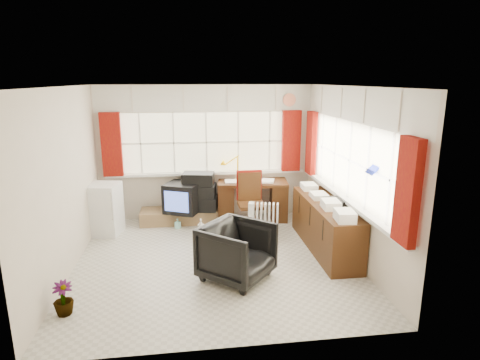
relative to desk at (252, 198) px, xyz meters
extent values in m
plane|color=beige|center=(-0.84, -1.73, -0.41)|extent=(4.00, 4.00, 0.00)
plane|color=beige|center=(-0.84, 0.27, 0.84)|extent=(4.00, 0.00, 4.00)
plane|color=beige|center=(-0.84, -3.73, 0.84)|extent=(4.00, 0.00, 4.00)
plane|color=beige|center=(-2.84, -1.73, 0.84)|extent=(0.00, 4.00, 4.00)
plane|color=beige|center=(1.16, -1.73, 0.84)|extent=(0.00, 4.00, 4.00)
plane|color=white|center=(-0.84, -1.73, 2.09)|extent=(4.00, 4.00, 0.00)
plane|color=#FDF4C8|center=(-0.84, 0.25, 1.04)|extent=(3.60, 0.00, 3.60)
cube|color=white|center=(-0.84, 0.21, 0.46)|extent=(3.70, 0.12, 0.05)
cube|color=white|center=(-2.04, 0.24, 1.04)|extent=(0.03, 0.02, 1.10)
cube|color=white|center=(-1.44, 0.24, 1.04)|extent=(0.03, 0.02, 1.10)
cube|color=white|center=(-0.84, 0.24, 1.04)|extent=(0.03, 0.02, 1.10)
cube|color=white|center=(-0.24, 0.24, 1.04)|extent=(0.03, 0.02, 1.10)
cube|color=white|center=(0.36, 0.24, 1.04)|extent=(0.03, 0.02, 1.10)
plane|color=#FDF4C8|center=(1.14, -1.73, 1.04)|extent=(0.00, 3.60, 3.60)
cube|color=white|center=(1.10, -1.73, 0.46)|extent=(0.12, 3.70, 0.05)
cube|color=white|center=(1.13, -2.93, 1.04)|extent=(0.02, 0.03, 1.10)
cube|color=white|center=(1.13, -2.33, 1.04)|extent=(0.02, 0.03, 1.10)
cube|color=white|center=(1.13, -1.73, 1.04)|extent=(0.02, 0.03, 1.10)
cube|color=white|center=(1.13, -1.13, 1.04)|extent=(0.02, 0.03, 1.10)
cube|color=white|center=(1.13, -0.53, 1.04)|extent=(0.02, 0.03, 1.10)
cube|color=maroon|center=(-2.54, 0.17, 1.04)|extent=(0.35, 0.10, 1.15)
cube|color=maroon|center=(0.76, 0.17, 1.04)|extent=(0.35, 0.10, 1.15)
cube|color=maroon|center=(1.06, -0.13, 1.04)|extent=(0.10, 0.35, 1.15)
cube|color=maroon|center=(1.06, -3.43, 1.04)|extent=(0.10, 0.35, 1.15)
cube|color=silver|center=(-0.84, 0.23, 1.84)|extent=(3.95, 0.08, 0.48)
cube|color=silver|center=(1.12, -1.73, 1.84)|extent=(0.08, 3.95, 0.48)
cube|color=#462510|center=(0.00, 0.00, 0.30)|extent=(1.35, 0.78, 0.06)
cube|color=#462510|center=(-0.49, 0.06, -0.07)|extent=(0.36, 0.61, 0.68)
cube|color=#462510|center=(0.49, -0.06, -0.07)|extent=(0.36, 0.61, 0.68)
cube|color=white|center=(0.00, 0.00, 0.34)|extent=(0.25, 0.32, 0.02)
cube|color=white|center=(0.00, 0.00, 0.35)|extent=(0.25, 0.32, 0.02)
cube|color=white|center=(0.00, 0.00, 0.35)|extent=(0.25, 0.32, 0.02)
cube|color=white|center=(0.00, 0.00, 0.35)|extent=(0.25, 0.32, 0.02)
cylinder|color=#DFB109|center=(-0.26, 0.15, 0.34)|extent=(0.11, 0.11, 0.02)
cylinder|color=#DFB109|center=(-0.26, 0.15, 0.55)|extent=(0.03, 0.03, 0.41)
cone|color=#DFB109|center=(-0.26, 0.15, 0.71)|extent=(0.18, 0.16, 0.17)
cube|color=black|center=(-0.14, -0.76, -0.39)|extent=(0.47, 0.47, 0.04)
cylinder|color=silver|center=(-0.14, -0.76, -0.15)|extent=(0.06, 0.06, 0.52)
cube|color=#462510|center=(-0.14, -0.76, 0.11)|extent=(0.45, 0.44, 0.06)
cube|color=#462510|center=(-0.15, -0.55, 0.38)|extent=(0.40, 0.07, 0.50)
cube|color=maroon|center=(-0.15, -0.55, 0.40)|extent=(0.44, 0.08, 0.52)
imported|color=black|center=(-0.59, -2.31, -0.03)|extent=(1.16, 1.16, 0.76)
cube|color=white|center=(0.03, -1.12, -0.37)|extent=(0.47, 0.28, 0.09)
cube|color=white|center=(-0.16, -1.07, -0.04)|extent=(0.06, 0.13, 0.57)
cube|color=white|center=(-0.10, -1.08, -0.04)|extent=(0.06, 0.13, 0.57)
cube|color=white|center=(-0.04, -1.10, -0.04)|extent=(0.06, 0.13, 0.57)
cube|color=white|center=(0.03, -1.12, -0.04)|extent=(0.06, 0.13, 0.57)
cube|color=white|center=(0.09, -1.13, -0.04)|extent=(0.06, 0.13, 0.57)
cube|color=white|center=(0.15, -1.15, -0.04)|extent=(0.06, 0.13, 0.57)
cube|color=white|center=(0.22, -1.17, -0.04)|extent=(0.06, 0.13, 0.57)
cube|color=#462510|center=(0.89, -1.53, -0.04)|extent=(0.50, 2.00, 0.75)
cube|color=white|center=(0.86, -2.33, 0.39)|extent=(0.24, 0.32, 0.10)
cube|color=white|center=(0.86, -1.79, 0.39)|extent=(0.24, 0.32, 0.10)
cube|color=white|center=(0.86, -1.26, 0.39)|extent=(0.24, 0.32, 0.10)
cube|color=white|center=(0.86, -0.73, 0.39)|extent=(0.24, 0.32, 0.10)
cube|color=black|center=(0.93, -1.73, 0.40)|extent=(0.31, 0.38, 0.12)
cube|color=#94754A|center=(-1.39, -0.01, -0.29)|extent=(1.40, 0.50, 0.25)
cube|color=black|center=(-1.30, -0.15, 0.11)|extent=(0.75, 0.73, 0.53)
cube|color=#4D6ADA|center=(-1.41, -0.40, 0.11)|extent=(0.42, 0.20, 0.36)
cube|color=black|center=(-1.01, -0.07, -0.04)|extent=(0.73, 0.53, 0.24)
cube|color=black|center=(-1.01, -0.07, 0.20)|extent=(0.67, 0.50, 0.23)
cube|color=black|center=(-1.01, -0.07, 0.43)|extent=(0.61, 0.47, 0.22)
cube|color=white|center=(-2.64, -0.41, 0.03)|extent=(0.60, 0.60, 0.88)
cube|color=silver|center=(-2.45, -0.70, 0.16)|extent=(0.02, 0.02, 0.47)
imported|color=silver|center=(-1.01, -0.81, -0.25)|extent=(0.13, 0.14, 0.32)
imported|color=#9AE5DD|center=(-1.41, -0.33, -0.32)|extent=(0.12, 0.12, 0.18)
imported|color=black|center=(-2.64, -2.90, -0.21)|extent=(0.28, 0.28, 0.40)
camera|label=1|loc=(-1.20, -7.17, 2.18)|focal=30.00mm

